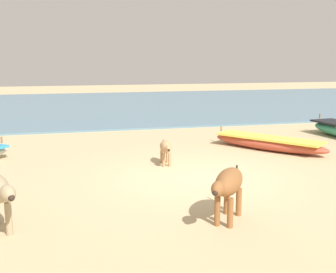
{
  "coord_description": "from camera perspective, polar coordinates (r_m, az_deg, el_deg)",
  "views": [
    {
      "loc": [
        -3.3,
        -9.9,
        3.01
      ],
      "look_at": [
        -0.12,
        2.69,
        0.6
      ],
      "focal_mm": 44.64,
      "sensor_mm": 36.0,
      "label": 1
    }
  ],
  "objects": [
    {
      "name": "cow_adult_brown",
      "position": [
        7.86,
        8.22,
        -6.5
      ],
      "size": [
        1.16,
        1.38,
        1.0
      ],
      "rotation": [
        0.0,
        0.0,
        4.06
      ],
      "color": "brown",
      "rests_on": "ground"
    },
    {
      "name": "sea_water",
      "position": [
        27.91,
        -7.31,
        4.31
      ],
      "size": [
        60.0,
        20.0,
        0.08
      ],
      "primitive_type": "cube",
      "color": "slate",
      "rests_on": "ground"
    },
    {
      "name": "ground",
      "position": [
        10.86,
        4.13,
        -5.6
      ],
      "size": [
        80.0,
        80.0,
        0.0
      ],
      "primitive_type": "plane",
      "color": "tan"
    },
    {
      "name": "fishing_boat_0",
      "position": [
        14.44,
        13.58,
        -0.84
      ],
      "size": [
        3.15,
        3.81,
        0.64
      ],
      "rotation": [
        0.0,
        0.0,
        2.21
      ],
      "color": "#B74733",
      "rests_on": "ground"
    },
    {
      "name": "calf_far_tan",
      "position": [
        11.99,
        -0.32,
        -1.55
      ],
      "size": [
        0.38,
        1.08,
        0.7
      ],
      "rotation": [
        0.0,
        0.0,
        4.62
      ],
      "color": "tan",
      "rests_on": "ground"
    }
  ]
}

